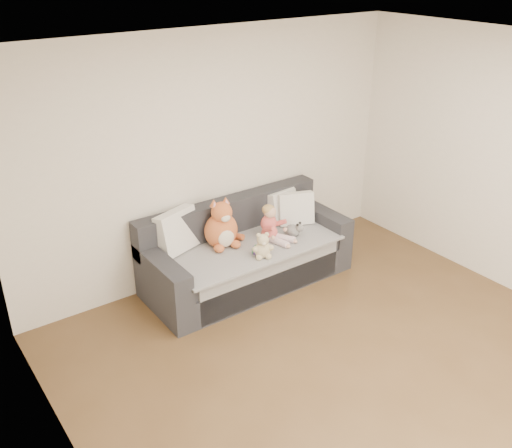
{
  "coord_description": "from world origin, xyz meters",
  "views": [
    {
      "loc": [
        -2.92,
        -2.32,
        3.26
      ],
      "look_at": [
        0.08,
        1.87,
        0.75
      ],
      "focal_mm": 40.0,
      "sensor_mm": 36.0,
      "label": 1
    }
  ],
  "objects_px": {
    "plush_cat": "(222,228)",
    "sippy_cup": "(256,249)",
    "sofa": "(246,255)",
    "toddler": "(271,225)",
    "teddy_bear": "(263,247)"
  },
  "relations": [
    {
      "from": "plush_cat",
      "to": "sippy_cup",
      "type": "xyz_separation_m",
      "value": [
        0.17,
        -0.36,
        -0.14
      ]
    },
    {
      "from": "toddler",
      "to": "teddy_bear",
      "type": "height_order",
      "value": "toddler"
    },
    {
      "from": "toddler",
      "to": "plush_cat",
      "type": "bearing_deg",
      "value": 139.85
    },
    {
      "from": "sofa",
      "to": "teddy_bear",
      "type": "relative_size",
      "value": 8.0
    },
    {
      "from": "sofa",
      "to": "plush_cat",
      "type": "bearing_deg",
      "value": 162.94
    },
    {
      "from": "toddler",
      "to": "teddy_bear",
      "type": "bearing_deg",
      "value": -157.75
    },
    {
      "from": "sofa",
      "to": "sippy_cup",
      "type": "distance_m",
      "value": 0.37
    },
    {
      "from": "teddy_bear",
      "to": "toddler",
      "type": "bearing_deg",
      "value": 63.88
    },
    {
      "from": "toddler",
      "to": "teddy_bear",
      "type": "distance_m",
      "value": 0.4
    },
    {
      "from": "teddy_bear",
      "to": "sippy_cup",
      "type": "bearing_deg",
      "value": 124.46
    },
    {
      "from": "plush_cat",
      "to": "sippy_cup",
      "type": "bearing_deg",
      "value": -58.23
    },
    {
      "from": "sofa",
      "to": "teddy_bear",
      "type": "bearing_deg",
      "value": -98.07
    },
    {
      "from": "plush_cat",
      "to": "sippy_cup",
      "type": "distance_m",
      "value": 0.42
    },
    {
      "from": "sofa",
      "to": "sippy_cup",
      "type": "relative_size",
      "value": 20.1
    },
    {
      "from": "sofa",
      "to": "sippy_cup",
      "type": "bearing_deg",
      "value": -104.08
    }
  ]
}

